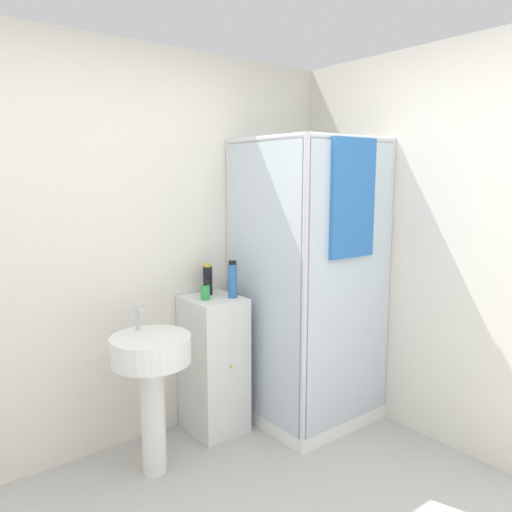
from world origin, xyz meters
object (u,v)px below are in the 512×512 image
sink (151,370)px  soap_dispenser (205,292)px  shampoo_bottle_tall_black (208,279)px  shampoo_bottle_blue (233,280)px

sink → soap_dispenser: size_ratio=7.48×
soap_dispenser → shampoo_bottle_tall_black: (0.09, 0.11, 0.05)m
soap_dispenser → shampoo_bottle_tall_black: shampoo_bottle_tall_black is taller
sink → shampoo_bottle_tall_black: bearing=27.7°
shampoo_bottle_tall_black → shampoo_bottle_blue: 0.19m
sink → shampoo_bottle_blue: shampoo_bottle_blue is taller
sink → soap_dispenser: bearing=21.6°
shampoo_bottle_tall_black → shampoo_bottle_blue: (0.08, -0.17, 0.02)m
shampoo_bottle_blue → sink: bearing=-168.7°
soap_dispenser → shampoo_bottle_blue: size_ratio=0.52×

